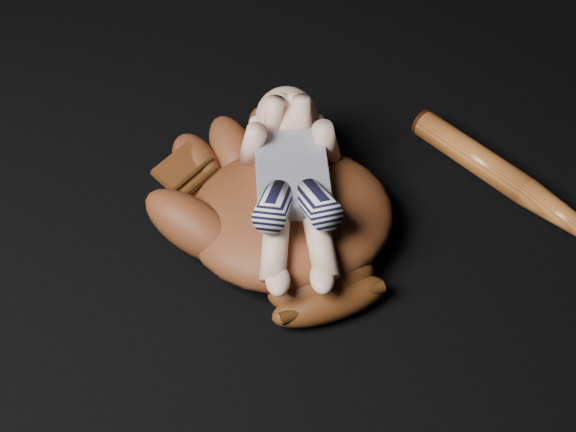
% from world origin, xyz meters
% --- Properties ---
extents(baseball_glove, '(0.47, 0.51, 0.14)m').
position_xyz_m(baseball_glove, '(-0.13, -0.06, 0.07)').
color(baseball_glove, '#5C2813').
rests_on(baseball_glove, ground).
extents(newborn_baby, '(0.21, 0.39, 0.15)m').
position_xyz_m(newborn_baby, '(-0.12, -0.06, 0.12)').
color(newborn_baby, '#ECB398').
rests_on(newborn_baby, baseball_glove).
extents(baseball_bat, '(0.30, 0.45, 0.05)m').
position_xyz_m(baseball_bat, '(0.27, -0.07, 0.02)').
color(baseball_bat, '#AA5521').
rests_on(baseball_bat, ground).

